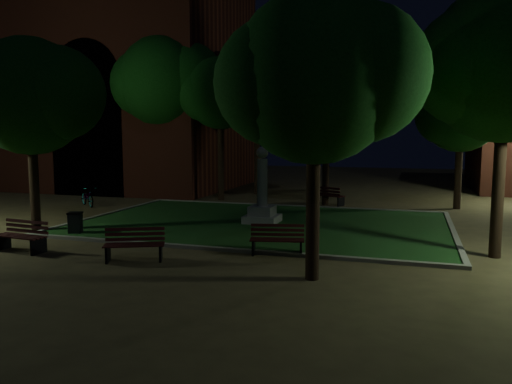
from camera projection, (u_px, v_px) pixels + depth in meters
ground at (247, 233)px, 19.27m from camera, size 80.00×80.00×0.00m
lawn at (262, 223)px, 21.16m from camera, size 15.00×10.00×0.08m
lawn_kerb at (262, 223)px, 21.16m from camera, size 15.40×10.40×0.12m
monument at (262, 202)px, 21.06m from camera, size 1.40×1.40×3.20m
building_main at (100, 84)px, 36.21m from camera, size 20.00×12.00×15.00m
tree_west at (32, 96)px, 18.85m from camera, size 5.46×4.45×7.45m
tree_north_wl at (222, 93)px, 28.16m from camera, size 5.00×4.08×8.15m
tree_north_er at (329, 97)px, 26.27m from camera, size 5.46×4.46×8.01m
tree_ne at (463, 114)px, 24.86m from camera, size 4.73×3.86×6.74m
tree_east at (509, 63)px, 14.74m from camera, size 5.83×4.76×8.28m
tree_se at (318, 78)px, 12.50m from camera, size 5.35×4.36×7.38m
tree_nw at (167, 82)px, 29.50m from camera, size 6.78×5.53×9.64m
tree_far_north at (258, 97)px, 31.01m from camera, size 5.33×4.35×8.25m
lamppost_nw at (127, 148)px, 30.50m from camera, size 1.18×0.28×4.20m
bench_near_left at (135, 246)px, 15.03m from camera, size 1.88×1.30×0.98m
bench_near_right at (277, 240)px, 15.83m from camera, size 1.80×0.95×0.94m
bench_west_near at (22, 237)px, 16.23m from camera, size 1.87×0.80×1.00m
bench_far_side at (327, 196)px, 26.81m from camera, size 1.93×1.32×1.01m
trash_bin at (75, 223)px, 18.90m from camera, size 0.65×0.65×0.86m
bicycle at (88, 197)px, 26.38m from camera, size 1.94×1.73×1.02m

